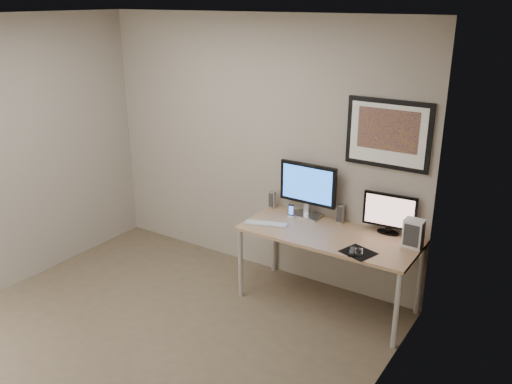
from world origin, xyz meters
TOP-DOWN VIEW (x-y plane):
  - floor at (0.00, 0.00)m, footprint 3.60×3.60m
  - room at (0.00, 0.45)m, footprint 3.60×3.60m
  - desk at (1.00, 1.35)m, footprint 1.60×0.70m
  - framed_art at (1.35, 1.68)m, footprint 0.75×0.04m
  - monitor_large at (0.64, 1.60)m, footprint 0.58×0.19m
  - monitor_tv at (1.44, 1.63)m, footprint 0.48×0.13m
  - speaker_left at (0.24, 1.62)m, footprint 0.08×0.08m
  - speaker_right at (0.97, 1.64)m, footprint 0.08×0.08m
  - phone_dock at (0.52, 1.50)m, footprint 0.07×0.07m
  - keyboard at (0.41, 1.22)m, footprint 0.42×0.23m
  - mousepad at (1.37, 1.13)m, footprint 0.31×0.29m
  - mouse at (1.38, 1.12)m, footprint 0.09×0.12m
  - remote at (1.32, 1.10)m, footprint 0.10×0.19m
  - fan_unit at (1.71, 1.49)m, footprint 0.16×0.12m

SIDE VIEW (x-z plane):
  - floor at x=0.00m, z-range 0.00..0.00m
  - desk at x=1.00m, z-range 0.30..1.03m
  - mousepad at x=1.37m, z-range 0.73..0.73m
  - keyboard at x=0.41m, z-range 0.73..0.74m
  - remote at x=1.32m, z-range 0.73..0.75m
  - mouse at x=1.38m, z-range 0.73..0.77m
  - phone_dock at x=0.52m, z-range 0.73..0.86m
  - speaker_left at x=0.24m, z-range 0.73..0.90m
  - speaker_right at x=0.97m, z-range 0.73..0.91m
  - fan_unit at x=1.71m, z-range 0.73..0.98m
  - monitor_tv at x=1.44m, z-range 0.74..1.12m
  - monitor_large at x=0.64m, z-range 0.76..1.29m
  - framed_art at x=1.35m, z-range 1.32..1.92m
  - room at x=0.00m, z-range -0.16..3.44m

